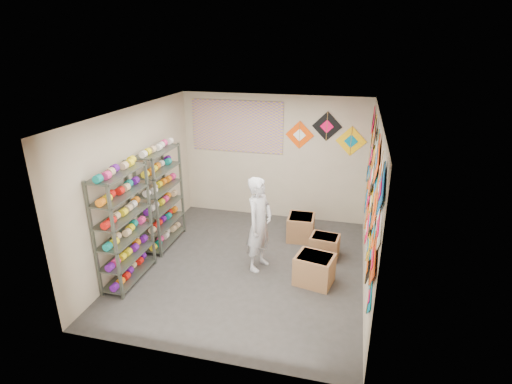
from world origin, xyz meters
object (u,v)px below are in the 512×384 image
(carton_b, at_px, (324,246))
(carton_c, at_px, (301,227))
(shelf_rack_front, at_px, (124,227))
(shopkeeper, at_px, (259,224))
(shelf_rack_back, at_px, (161,198))
(carton_a, at_px, (314,269))

(carton_b, distance_m, carton_c, 0.79)
(shelf_rack_front, height_order, shopkeeper, shelf_rack_front)
(shelf_rack_back, xyz_separation_m, shopkeeper, (2.00, -0.42, -0.12))
(carton_b, bearing_deg, carton_c, 137.89)
(shelf_rack_back, height_order, carton_a, shelf_rack_back)
(shelf_rack_front, relative_size, carton_b, 3.78)
(carton_a, distance_m, carton_b, 0.90)
(carton_b, bearing_deg, carton_a, -89.03)
(carton_a, bearing_deg, carton_c, 118.06)
(shelf_rack_front, distance_m, shelf_rack_back, 1.30)
(shopkeeper, relative_size, carton_c, 2.97)
(carton_b, relative_size, carton_c, 0.90)
(shelf_rack_front, bearing_deg, shelf_rack_back, 90.00)
(shopkeeper, bearing_deg, shelf_rack_back, 95.39)
(shelf_rack_front, xyz_separation_m, carton_b, (3.08, 1.53, -0.74))
(shelf_rack_back, bearing_deg, shopkeeper, -11.71)
(carton_b, xyz_separation_m, carton_c, (-0.52, 0.59, 0.04))
(shelf_rack_front, distance_m, carton_a, 3.14)
(shopkeeper, bearing_deg, shelf_rack_front, 130.92)
(shelf_rack_back, height_order, shopkeeper, shelf_rack_back)
(carton_a, relative_size, carton_b, 1.17)
(shelf_rack_back, relative_size, shopkeeper, 1.14)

